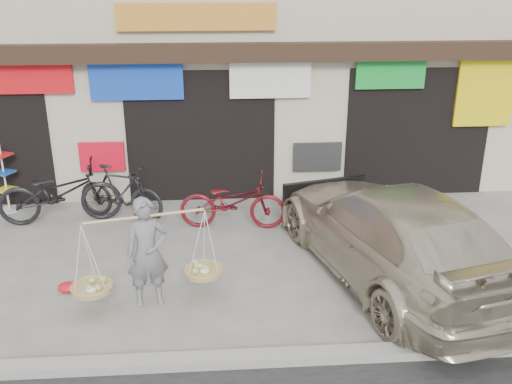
{
  "coord_description": "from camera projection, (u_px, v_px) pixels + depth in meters",
  "views": [
    {
      "loc": [
        0.32,
        -7.76,
        4.48
      ],
      "look_at": [
        0.94,
        0.9,
        1.12
      ],
      "focal_mm": 40.0,
      "sensor_mm": 36.0,
      "label": 1
    }
  ],
  "objects": [
    {
      "name": "red_bag",
      "position": [
        68.0,
        287.0,
        8.54
      ],
      "size": [
        0.31,
        0.25,
        0.14
      ],
      "primitive_type": "ellipsoid",
      "color": "red",
      "rests_on": "ground"
    },
    {
      "name": "shophouse_block",
      "position": [
        200.0,
        19.0,
        13.54
      ],
      "size": [
        14.0,
        6.32,
        7.0
      ],
      "color": "#BEB39A",
      "rests_on": "ground"
    },
    {
      "name": "street_vendor",
      "position": [
        148.0,
        257.0,
        8.01
      ],
      "size": [
        2.1,
        0.93,
        1.62
      ],
      "rotation": [
        0.0,
        0.0,
        0.23
      ],
      "color": "slate",
      "rests_on": "ground"
    },
    {
      "name": "suv",
      "position": [
        392.0,
        232.0,
        8.76
      ],
      "size": [
        3.29,
        5.47,
        1.48
      ],
      "rotation": [
        0.0,
        0.0,
        3.39
      ],
      "color": "#BBAE97",
      "rests_on": "ground"
    },
    {
      "name": "ground",
      "position": [
        200.0,
        282.0,
        8.81
      ],
      "size": [
        70.0,
        70.0,
        0.0
      ],
      "primitive_type": "plane",
      "color": "gray",
      "rests_on": "ground"
    },
    {
      "name": "kerb",
      "position": [
        196.0,
        361.0,
        6.93
      ],
      "size": [
        70.0,
        0.25,
        0.12
      ],
      "primitive_type": "cube",
      "color": "gray",
      "rests_on": "ground"
    },
    {
      "name": "bike_2",
      "position": [
        233.0,
        202.0,
        10.53
      ],
      "size": [
        2.03,
        0.89,
        1.03
      ],
      "primitive_type": "imported",
      "rotation": [
        0.0,
        0.0,
        1.46
      ],
      "color": "#5C0F16",
      "rests_on": "ground"
    },
    {
      "name": "display_rack",
      "position": [
        5.0,
        183.0,
        11.27
      ],
      "size": [
        0.45,
        0.45,
        1.44
      ],
      "rotation": [
        0.0,
        0.0,
        -0.42
      ],
      "color": "silver",
      "rests_on": "ground"
    },
    {
      "name": "bike_1",
      "position": [
        121.0,
        192.0,
        10.92
      ],
      "size": [
        1.84,
        1.15,
        1.07
      ],
      "primitive_type": "imported",
      "rotation": [
        0.0,
        0.0,
        1.18
      ],
      "color": "black",
      "rests_on": "ground"
    },
    {
      "name": "bike_0",
      "position": [
        60.0,
        193.0,
        10.74
      ],
      "size": [
        2.34,
        1.06,
        1.19
      ],
      "primitive_type": "imported",
      "rotation": [
        0.0,
        0.0,
        1.69
      ],
      "color": "black",
      "rests_on": "ground"
    }
  ]
}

